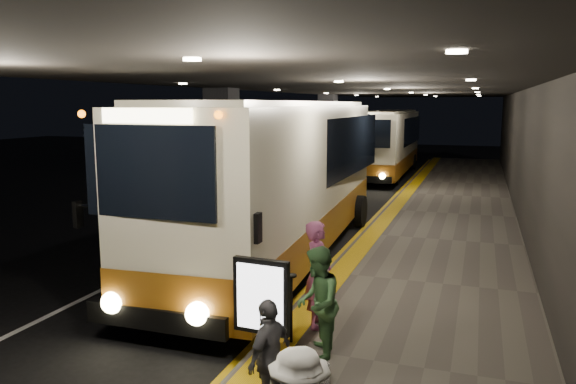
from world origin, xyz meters
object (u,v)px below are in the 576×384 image
Objects in this scene: passenger_boarding at (318,274)px; passenger_waiting_green at (317,303)px; coach_second at (387,146)px; stanchion_post at (291,309)px; coach_main at (284,185)px; passenger_waiting_grey at (270,356)px; bag_polka at (320,374)px; info_sign at (261,299)px.

passenger_waiting_green is (0.33, -1.17, -0.07)m from passenger_boarding.
passenger_waiting_green is at bearing -174.49° from passenger_boarding.
coach_second reaches higher than stanchion_post.
coach_main is 6.82× the size of passenger_boarding.
coach_main is 17.42m from coach_second.
bag_polka is (0.40, 0.87, -0.58)m from passenger_waiting_grey.
info_sign is (-0.54, -0.90, 0.31)m from passenger_waiting_green.
passenger_waiting_grey is at bearing -15.64° from passenger_waiting_green.
passenger_boarding reaches higher than info_sign.
stanchion_post is (-0.40, 2.02, -0.17)m from passenger_waiting_grey.
passenger_boarding reaches higher than stanchion_post.
coach_second reaches higher than passenger_waiting_green.
passenger_waiting_green is at bearing -69.09° from coach_main.
passenger_waiting_grey is 1.12m from bag_polka.
coach_main is 7.28m from bag_polka.
coach_main is at bearing -149.75° from passenger_waiting_grey.
passenger_boarding is 2.10m from info_sign.
stanchion_post is at bearing -72.53° from coach_main.
stanchion_post is at bearing 94.29° from info_sign.
passenger_waiting_grey is 1.31× the size of stanchion_post.
bag_polka is 0.27× the size of stanchion_post.
coach_second is 22.91m from stanchion_post.
passenger_boarding is at bearing -84.92° from coach_second.
coach_second is at bearing 175.60° from passenger_waiting_green.
passenger_boarding is (2.23, -4.56, -0.80)m from coach_main.
bag_polka is (2.94, -23.94, -1.36)m from coach_second.
passenger_boarding is 1.07× the size of info_sign.
coach_second is 6.43× the size of info_sign.
coach_second is 36.34× the size of bag_polka.
coach_main reaches higher than bag_polka.
coach_second is 7.59× the size of passenger_waiting_grey.
stanchion_post is (-0.54, 0.36, -0.30)m from passenger_waiting_green.
passenger_waiting_grey is at bearing 173.78° from passenger_boarding.
coach_second reaches higher than bag_polka.
passenger_waiting_grey is at bearing -57.08° from info_sign.
coach_main is 7.31× the size of info_sign.
coach_main is 6.96m from info_sign.
stanchion_post is (0.01, 1.26, -0.60)m from info_sign.
coach_main is 11.28× the size of stanchion_post.
bag_polka is at bearing 7.60° from passenger_waiting_green.
passenger_boarding is at bearing -164.00° from passenger_waiting_grey.
coach_second is at bearing 96.99° from bag_polka.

